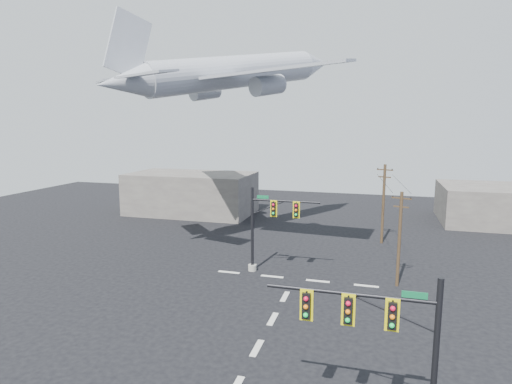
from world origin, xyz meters
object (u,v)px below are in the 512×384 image
(utility_pole_b, at_px, (383,202))
(signal_mast_far, at_px, (266,228))
(utility_pole_a, at_px, (399,237))
(signal_mast_near, at_px, (390,348))
(airliner, at_px, (235,73))

(utility_pole_b, bearing_deg, signal_mast_far, -107.33)
(signal_mast_far, distance_m, utility_pole_a, 11.27)
(utility_pole_a, distance_m, utility_pole_b, 13.06)
(signal_mast_near, xyz_separation_m, airliner, (-15.51, 26.49, 14.36))
(utility_pole_b, distance_m, airliner, 21.36)
(signal_mast_near, xyz_separation_m, utility_pole_a, (1.17, 18.27, -0.01))
(signal_mast_near, distance_m, utility_pole_b, 31.28)
(signal_mast_far, relative_size, utility_pole_b, 0.87)
(signal_mast_near, bearing_deg, utility_pole_b, 89.97)
(signal_mast_far, xyz_separation_m, utility_pole_a, (11.26, -0.25, 0.05))
(signal_mast_far, height_order, utility_pole_a, utility_pole_a)
(signal_mast_near, height_order, utility_pole_a, utility_pole_a)
(utility_pole_a, relative_size, utility_pole_b, 0.89)
(utility_pole_a, xyz_separation_m, utility_pole_b, (-1.15, 13.00, 0.52))
(signal_mast_near, relative_size, signal_mast_far, 0.96)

